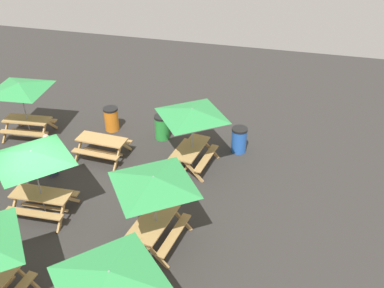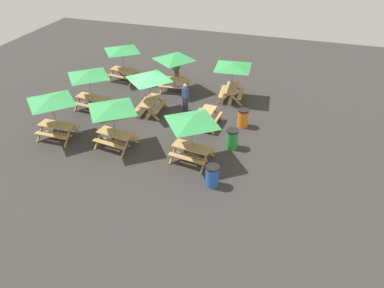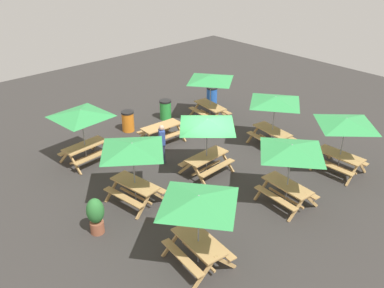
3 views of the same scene
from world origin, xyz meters
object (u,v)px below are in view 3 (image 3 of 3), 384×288
at_px(picnic_table_3, 275,103).
at_px(trash_bin_orange, 128,121).
at_px(picnic_table_8, 207,127).
at_px(picnic_table_7, 291,153).
at_px(picnic_table_5, 199,205).
at_px(trash_bin_blue, 212,96).
at_px(picnic_table_2, 133,151).
at_px(potted_plant_0, 96,214).
at_px(trash_bin_green, 165,110).
at_px(person_standing, 162,143).
at_px(picnic_table_0, 211,81).
at_px(picnic_table_6, 161,130).
at_px(picnic_table_4, 346,126).
at_px(picnic_table_1, 81,117).

relative_size(picnic_table_3, trash_bin_orange, 2.38).
height_order(picnic_table_3, picnic_table_8, same).
bearing_deg(picnic_table_7, trash_bin_orange, -170.57).
height_order(picnic_table_5, trash_bin_blue, picnic_table_5).
xyz_separation_m(picnic_table_2, picnic_table_8, (0.27, 3.18, 0.00)).
bearing_deg(potted_plant_0, trash_bin_orange, 137.82).
distance_m(picnic_table_7, trash_bin_green, 8.75).
height_order(picnic_table_8, trash_bin_green, picnic_table_8).
bearing_deg(potted_plant_0, person_standing, 115.98).
xyz_separation_m(picnic_table_2, person_standing, (-1.53, 2.43, -1.10)).
bearing_deg(picnic_table_3, picnic_table_0, -171.75).
relative_size(trash_bin_blue, trash_bin_green, 1.00).
xyz_separation_m(picnic_table_8, trash_bin_blue, (-4.97, 5.20, -1.49)).
xyz_separation_m(picnic_table_3, picnic_table_8, (-0.25, -3.73, 0.00)).
xyz_separation_m(picnic_table_5, picnic_table_7, (-0.09, 4.25, 0.00)).
relative_size(picnic_table_7, picnic_table_8, 1.00).
bearing_deg(picnic_table_7, picnic_table_0, 160.81).
distance_m(picnic_table_5, picnic_table_6, 8.02).
distance_m(picnic_table_4, trash_bin_orange, 9.63).
height_order(picnic_table_1, picnic_table_4, same).
bearing_deg(picnic_table_5, picnic_table_4, 96.94).
distance_m(picnic_table_3, picnic_table_6, 5.07).
bearing_deg(potted_plant_0, picnic_table_8, 93.52).
xyz_separation_m(picnic_table_2, trash_bin_green, (-4.87, 5.31, -1.49)).
height_order(picnic_table_8, trash_bin_orange, picnic_table_8).
relative_size(picnic_table_2, trash_bin_blue, 2.38).
distance_m(picnic_table_2, picnic_table_6, 4.94).
bearing_deg(trash_bin_blue, picnic_table_6, -71.00).
height_order(picnic_table_6, picnic_table_8, picnic_table_8).
distance_m(picnic_table_8, person_standing, 2.24).
distance_m(picnic_table_1, picnic_table_4, 10.10).
bearing_deg(trash_bin_blue, picnic_table_0, -47.22).
bearing_deg(picnic_table_2, picnic_table_6, 122.05).
distance_m(picnic_table_6, person_standing, 1.96).
distance_m(picnic_table_3, picnic_table_5, 8.02).
relative_size(picnic_table_8, trash_bin_blue, 2.38).
xyz_separation_m(picnic_table_3, trash_bin_orange, (-5.49, -3.78, -1.49)).
bearing_deg(picnic_table_2, potted_plant_0, -81.16).
bearing_deg(person_standing, trash_bin_green, -11.07).
bearing_deg(picnic_table_6, trash_bin_blue, 22.08).
relative_size(picnic_table_6, trash_bin_blue, 1.91).
relative_size(picnic_table_1, picnic_table_2, 1.21).
bearing_deg(picnic_table_3, trash_bin_blue, 172.71).
xyz_separation_m(trash_bin_green, person_standing, (3.34, -2.88, 0.39)).
height_order(picnic_table_7, trash_bin_orange, picnic_table_7).
bearing_deg(picnic_table_0, person_standing, -59.86).
height_order(picnic_table_3, trash_bin_green, picnic_table_3).
xyz_separation_m(picnic_table_0, picnic_table_3, (3.87, -0.02, 0.00)).
xyz_separation_m(picnic_table_8, trash_bin_green, (-5.14, 2.13, -1.49)).
distance_m(picnic_table_4, potted_plant_0, 9.59).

